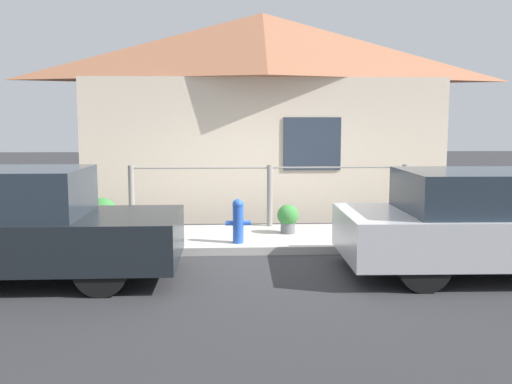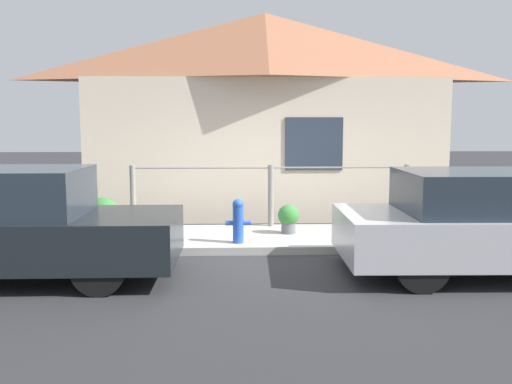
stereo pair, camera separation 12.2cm
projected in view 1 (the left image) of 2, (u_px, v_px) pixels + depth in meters
The scene contains 9 objects.
ground_plane at pixel (279, 255), 8.35m from camera, with size 60.00×60.00×0.00m, color #2D2D30.
sidewalk at pixel (273, 238), 9.27m from camera, with size 24.00×1.88×0.12m.
house at pixel (263, 57), 11.58m from camera, with size 7.42×2.23×4.15m.
fence at pixel (270, 192), 9.98m from camera, with size 4.90×0.10×1.08m.
car_right at pixel (503, 222), 7.26m from camera, with size 4.24×1.85×1.33m.
fire_hydrant at pixel (238, 220), 8.59m from camera, with size 0.38×0.17×0.67m.
potted_plant_near_hydrant at pixel (288, 217), 9.36m from camera, with size 0.35×0.35×0.48m.
potted_plant_by_fence at pixel (102, 215), 9.21m from camera, with size 0.52×0.52×0.61m.
potted_plant_corner at pixel (392, 216), 9.73m from camera, with size 0.32×0.32×0.45m.
Camera 1 is at (-0.76, -8.14, 1.93)m, focal length 40.00 mm.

